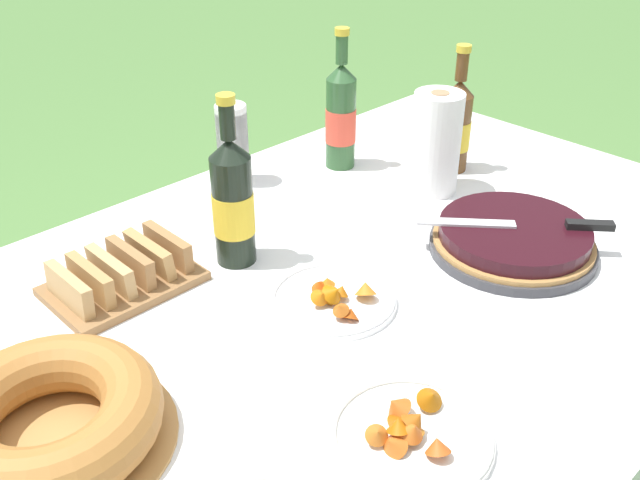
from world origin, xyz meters
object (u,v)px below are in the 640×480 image
(snack_plate_near, at_px, (411,433))
(bread_board, at_px, (122,275))
(berry_tart, at_px, (513,239))
(cider_bottle_green, at_px, (341,116))
(bundt_cake, at_px, (49,419))
(cup_stack, at_px, (233,144))
(snack_plate_right, at_px, (334,298))
(serving_knife, at_px, (531,224))
(juice_bottle_red, at_px, (233,202))
(cider_bottle_amber, at_px, (456,125))
(paper_towel_roll, at_px, (436,143))

(snack_plate_near, xyz_separation_m, bread_board, (-0.09, 0.60, 0.01))
(berry_tart, height_order, cider_bottle_green, cider_bottle_green)
(bundt_cake, relative_size, cup_stack, 1.78)
(cup_stack, height_order, snack_plate_right, cup_stack)
(serving_knife, distance_m, cup_stack, 0.68)
(juice_bottle_red, distance_m, snack_plate_near, 0.56)
(berry_tart, xyz_separation_m, cup_stack, (-0.19, 0.63, 0.07))
(snack_plate_near, distance_m, snack_plate_right, 0.33)
(cider_bottle_amber, bearing_deg, paper_towel_roll, -163.74)
(cider_bottle_amber, height_order, snack_plate_near, cider_bottle_amber)
(bundt_cake, xyz_separation_m, bread_board, (0.27, 0.26, -0.02))
(serving_knife, bearing_deg, snack_plate_near, 64.41)
(cider_bottle_green, xyz_separation_m, snack_plate_right, (-0.42, -0.40, -0.12))
(berry_tart, bearing_deg, paper_towel_roll, 69.83)
(juice_bottle_red, relative_size, bread_board, 1.28)
(bundt_cake, xyz_separation_m, juice_bottle_red, (0.47, 0.19, 0.08))
(cider_bottle_amber, bearing_deg, serving_knife, -121.71)
(serving_knife, bearing_deg, bread_board, 13.41)
(serving_knife, height_order, bread_board, same)
(cider_bottle_green, distance_m, snack_plate_near, 0.91)
(snack_plate_near, bearing_deg, paper_towel_roll, 35.75)
(cup_stack, distance_m, snack_plate_right, 0.54)
(snack_plate_right, bearing_deg, cider_bottle_amber, 17.67)
(berry_tart, height_order, snack_plate_near, snack_plate_near)
(cider_bottle_amber, xyz_separation_m, juice_bottle_red, (-0.63, 0.04, 0.01))
(cider_bottle_green, relative_size, bread_board, 1.29)
(cup_stack, height_order, juice_bottle_red, juice_bottle_red)
(berry_tart, distance_m, snack_plate_near, 0.56)
(snack_plate_right, bearing_deg, juice_bottle_red, 97.73)
(serving_knife, relative_size, snack_plate_right, 1.32)
(serving_knife, bearing_deg, snack_plate_right, 28.60)
(berry_tart, xyz_separation_m, snack_plate_near, (-0.53, -0.18, -0.01))
(cup_stack, relative_size, snack_plate_right, 0.84)
(serving_knife, distance_m, bread_board, 0.77)
(cup_stack, distance_m, bread_board, 0.47)
(cider_bottle_amber, distance_m, juice_bottle_red, 0.63)
(serving_knife, xyz_separation_m, juice_bottle_red, (-0.43, 0.38, 0.06))
(cup_stack, bearing_deg, juice_bottle_red, -128.02)
(cider_bottle_amber, relative_size, snack_plate_near, 1.33)
(snack_plate_near, bearing_deg, cider_bottle_green, 50.38)
(snack_plate_right, distance_m, paper_towel_roll, 0.51)
(cup_stack, height_order, cider_bottle_green, cider_bottle_green)
(berry_tart, bearing_deg, cider_bottle_green, 84.84)
(bundt_cake, height_order, snack_plate_right, bundt_cake)
(paper_towel_roll, distance_m, bread_board, 0.73)
(juice_bottle_red, bearing_deg, bread_board, 161.44)
(cup_stack, bearing_deg, snack_plate_right, -109.64)
(bundt_cake, distance_m, cup_stack, 0.83)
(berry_tart, xyz_separation_m, snack_plate_right, (-0.37, 0.12, -0.02))
(serving_knife, relative_size, juice_bottle_red, 0.90)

